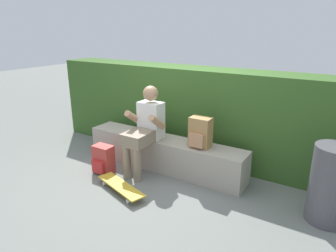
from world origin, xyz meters
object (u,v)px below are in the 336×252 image
(backpack_on_bench, at_px, (200,133))
(backpack_on_ground, at_px, (103,160))
(trash_bin, at_px, (331,185))
(bench_main, at_px, (164,153))
(skateboard_near_person, at_px, (121,186))
(person_skater, at_px, (145,127))

(backpack_on_bench, relative_size, backpack_on_ground, 1.00)
(backpack_on_ground, height_order, trash_bin, trash_bin)
(bench_main, height_order, skateboard_near_person, bench_main)
(backpack_on_bench, bearing_deg, person_skater, -165.12)
(skateboard_near_person, xyz_separation_m, backpack_on_ground, (-0.56, 0.29, 0.12))
(bench_main, distance_m, trash_bin, 2.17)
(bench_main, bearing_deg, skateboard_near_person, -95.63)
(skateboard_near_person, bearing_deg, backpack_on_bench, 52.47)
(bench_main, xyz_separation_m, person_skater, (-0.18, -0.21, 0.43))
(skateboard_near_person, distance_m, trash_bin, 2.38)
(skateboard_near_person, relative_size, trash_bin, 0.97)
(bench_main, relative_size, trash_bin, 2.88)
(backpack_on_bench, xyz_separation_m, trash_bin, (1.58, -0.14, -0.23))
(bench_main, height_order, person_skater, person_skater)
(person_skater, height_order, backpack_on_bench, person_skater)
(backpack_on_bench, distance_m, trash_bin, 1.61)
(skateboard_near_person, xyz_separation_m, backpack_on_bench, (0.66, 0.86, 0.58))
(backpack_on_ground, bearing_deg, trash_bin, 8.75)
(person_skater, relative_size, skateboard_near_person, 1.47)
(person_skater, relative_size, backpack_on_ground, 3.02)
(bench_main, height_order, backpack_on_bench, backpack_on_bench)
(person_skater, distance_m, skateboard_near_person, 0.88)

